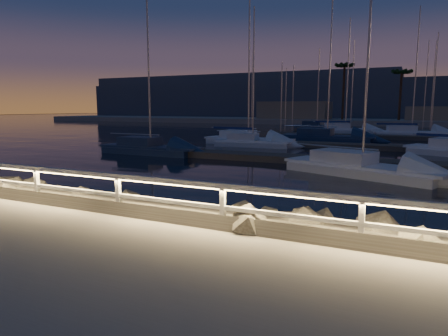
{
  "coord_description": "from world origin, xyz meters",
  "views": [
    {
      "loc": [
        4.82,
        -7.93,
        2.75
      ],
      "look_at": [
        -0.88,
        4.0,
        0.73
      ],
      "focal_mm": 32.0,
      "sensor_mm": 36.0,
      "label": 1
    }
  ],
  "objects_px": {
    "sailboat_b": "(148,148)",
    "sailboat_m": "(316,126)",
    "sailboat_g": "(325,137)",
    "sailboat_c": "(358,166)",
    "sailboat_k": "(409,132)",
    "sailboat_f": "(246,139)",
    "guard_rail": "(182,191)",
    "sailboat_n": "(343,130)",
    "sailboat_a": "(251,142)"
  },
  "relations": [
    {
      "from": "sailboat_c",
      "to": "sailboat_f",
      "type": "bearing_deg",
      "value": 152.19
    },
    {
      "from": "guard_rail",
      "to": "sailboat_c",
      "type": "xyz_separation_m",
      "value": [
        2.44,
        12.76,
        -0.95
      ]
    },
    {
      "from": "guard_rail",
      "to": "sailboat_k",
      "type": "xyz_separation_m",
      "value": [
        4.34,
        43.52,
        -0.93
      ]
    },
    {
      "from": "sailboat_c",
      "to": "sailboat_k",
      "type": "xyz_separation_m",
      "value": [
        1.89,
        30.75,
        0.02
      ]
    },
    {
      "from": "sailboat_a",
      "to": "sailboat_m",
      "type": "distance_m",
      "value": 31.09
    },
    {
      "from": "sailboat_c",
      "to": "guard_rail",
      "type": "bearing_deg",
      "value": -79.91
    },
    {
      "from": "guard_rail",
      "to": "sailboat_a",
      "type": "distance_m",
      "value": 25.17
    },
    {
      "from": "sailboat_c",
      "to": "sailboat_f",
      "type": "distance_m",
      "value": 17.31
    },
    {
      "from": "sailboat_b",
      "to": "sailboat_g",
      "type": "relative_size",
      "value": 0.87
    },
    {
      "from": "sailboat_k",
      "to": "sailboat_n",
      "type": "bearing_deg",
      "value": 152.59
    },
    {
      "from": "sailboat_b",
      "to": "sailboat_m",
      "type": "relative_size",
      "value": 1.08
    },
    {
      "from": "sailboat_m",
      "to": "guard_rail",
      "type": "bearing_deg",
      "value": -86.64
    },
    {
      "from": "sailboat_c",
      "to": "sailboat_m",
      "type": "xyz_separation_m",
      "value": [
        -11.66,
        42.22,
        0.02
      ]
    },
    {
      "from": "sailboat_c",
      "to": "sailboat_m",
      "type": "distance_m",
      "value": 43.8
    },
    {
      "from": "sailboat_a",
      "to": "sailboat_c",
      "type": "relative_size",
      "value": 0.85
    },
    {
      "from": "sailboat_a",
      "to": "sailboat_g",
      "type": "xyz_separation_m",
      "value": [
        4.65,
        8.11,
        0.04
      ]
    },
    {
      "from": "sailboat_k",
      "to": "sailboat_m",
      "type": "relative_size",
      "value": 1.19
    },
    {
      "from": "sailboat_f",
      "to": "sailboat_n",
      "type": "relative_size",
      "value": 0.96
    },
    {
      "from": "sailboat_c",
      "to": "sailboat_a",
      "type": "bearing_deg",
      "value": 153.44
    },
    {
      "from": "sailboat_n",
      "to": "sailboat_m",
      "type": "bearing_deg",
      "value": 103.9
    },
    {
      "from": "sailboat_b",
      "to": "sailboat_f",
      "type": "xyz_separation_m",
      "value": [
        3.6,
        9.95,
        0.01
      ]
    },
    {
      "from": "sailboat_b",
      "to": "sailboat_g",
      "type": "height_order",
      "value": "sailboat_g"
    },
    {
      "from": "sailboat_f",
      "to": "sailboat_m",
      "type": "xyz_separation_m",
      "value": [
        -0.25,
        29.2,
        -0.01
      ]
    },
    {
      "from": "guard_rail",
      "to": "sailboat_n",
      "type": "xyz_separation_m",
      "value": [
        -3.51,
        45.76,
        -0.9
      ]
    },
    {
      "from": "guard_rail",
      "to": "sailboat_f",
      "type": "height_order",
      "value": "sailboat_f"
    },
    {
      "from": "sailboat_n",
      "to": "sailboat_c",
      "type": "bearing_deg",
      "value": -97.63
    },
    {
      "from": "sailboat_c",
      "to": "sailboat_n",
      "type": "relative_size",
      "value": 0.94
    },
    {
      "from": "sailboat_b",
      "to": "sailboat_k",
      "type": "distance_m",
      "value": 32.45
    },
    {
      "from": "sailboat_b",
      "to": "sailboat_g",
      "type": "xyz_separation_m",
      "value": [
        9.44,
        16.21,
        0.02
      ]
    },
    {
      "from": "sailboat_f",
      "to": "sailboat_c",
      "type": "bearing_deg",
      "value": -43.4
    },
    {
      "from": "sailboat_k",
      "to": "sailboat_m",
      "type": "bearing_deg",
      "value": 128.34
    },
    {
      "from": "sailboat_a",
      "to": "sailboat_f",
      "type": "distance_m",
      "value": 2.21
    },
    {
      "from": "sailboat_g",
      "to": "sailboat_k",
      "type": "xyz_separation_m",
      "value": [
        7.47,
        11.48,
        -0.01
      ]
    },
    {
      "from": "sailboat_c",
      "to": "sailboat_m",
      "type": "height_order",
      "value": "sailboat_c"
    },
    {
      "from": "sailboat_g",
      "to": "sailboat_b",
      "type": "bearing_deg",
      "value": -118.68
    },
    {
      "from": "guard_rail",
      "to": "sailboat_n",
      "type": "distance_m",
      "value": 45.9
    },
    {
      "from": "sailboat_b",
      "to": "sailboat_g",
      "type": "distance_m",
      "value": 18.76
    },
    {
      "from": "guard_rail",
      "to": "sailboat_k",
      "type": "height_order",
      "value": "sailboat_k"
    },
    {
      "from": "sailboat_n",
      "to": "sailboat_a",
      "type": "bearing_deg",
      "value": -118.92
    },
    {
      "from": "sailboat_c",
      "to": "sailboat_g",
      "type": "xyz_separation_m",
      "value": [
        -5.58,
        19.27,
        0.04
      ]
    },
    {
      "from": "sailboat_f",
      "to": "sailboat_k",
      "type": "height_order",
      "value": "sailboat_k"
    },
    {
      "from": "sailboat_k",
      "to": "sailboat_n",
      "type": "relative_size",
      "value": 1.01
    },
    {
      "from": "guard_rail",
      "to": "sailboat_n",
      "type": "height_order",
      "value": "sailboat_n"
    },
    {
      "from": "guard_rail",
      "to": "sailboat_m",
      "type": "bearing_deg",
      "value": 99.52
    },
    {
      "from": "sailboat_f",
      "to": "sailboat_k",
      "type": "bearing_deg",
      "value": 58.47
    },
    {
      "from": "sailboat_f",
      "to": "sailboat_m",
      "type": "distance_m",
      "value": 29.2
    },
    {
      "from": "sailboat_c",
      "to": "sailboat_k",
      "type": "relative_size",
      "value": 0.93
    },
    {
      "from": "sailboat_g",
      "to": "sailboat_k",
      "type": "distance_m",
      "value": 13.7
    },
    {
      "from": "sailboat_f",
      "to": "sailboat_g",
      "type": "bearing_deg",
      "value": 52.33
    },
    {
      "from": "guard_rail",
      "to": "sailboat_f",
      "type": "bearing_deg",
      "value": 109.19
    }
  ]
}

